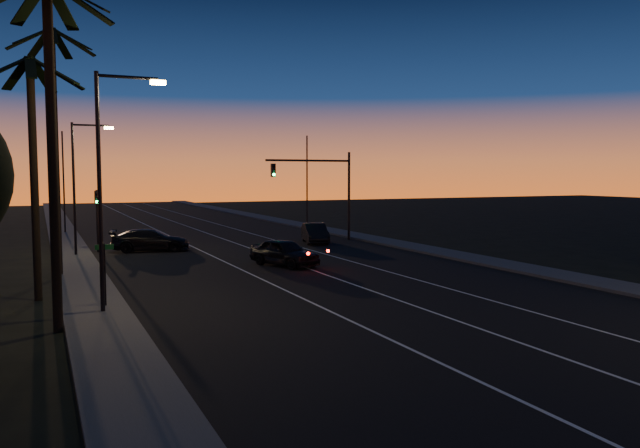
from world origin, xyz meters
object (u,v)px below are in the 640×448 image
signal_mast (322,180)px  cross_car (150,240)px  lead_car (284,252)px  right_car (315,233)px

signal_mast → cross_car: 13.97m
lead_car → cross_car: size_ratio=0.96×
right_car → cross_car: cross_car is taller
lead_car → right_car: lead_car is taller
lead_car → signal_mast: bearing=56.2°
signal_mast → cross_car: size_ratio=1.27×
signal_mast → right_car: bearing=-136.2°
right_car → cross_car: size_ratio=0.86×
lead_car → cross_car: 11.69m
signal_mast → lead_car: (-7.44, -11.12, -4.00)m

